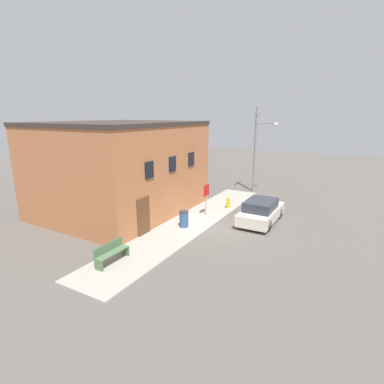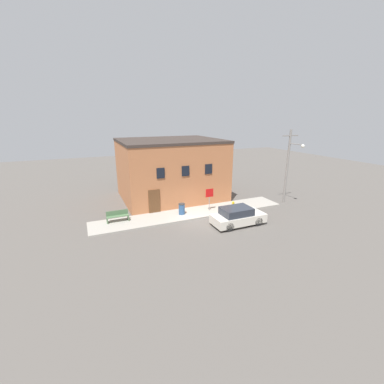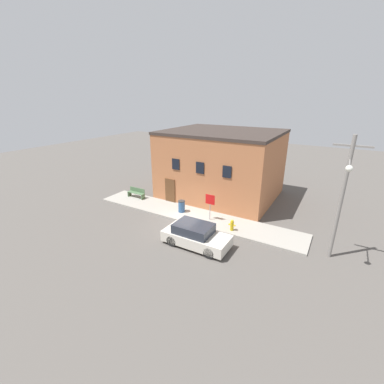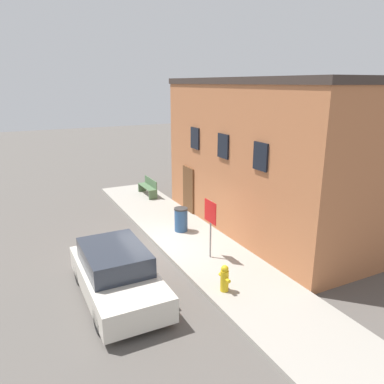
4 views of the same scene
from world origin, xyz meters
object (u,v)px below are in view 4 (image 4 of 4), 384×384
(bench, at_px, (148,187))
(parked_car, at_px, (117,274))
(stop_sign, at_px, (210,218))
(trash_bin, at_px, (181,219))
(fire_hydrant, at_px, (225,278))

(bench, relative_size, parked_car, 0.41)
(stop_sign, bearing_deg, bench, 174.86)
(stop_sign, distance_m, trash_bin, 2.75)
(stop_sign, height_order, trash_bin, stop_sign)
(stop_sign, relative_size, trash_bin, 2.10)
(fire_hydrant, relative_size, stop_sign, 0.40)
(trash_bin, bearing_deg, parked_car, -46.95)
(fire_hydrant, height_order, stop_sign, stop_sign)
(parked_car, bearing_deg, trash_bin, 133.05)
(stop_sign, distance_m, parked_car, 3.60)
(trash_bin, bearing_deg, stop_sign, -2.90)
(bench, bearing_deg, parked_car, -25.66)
(stop_sign, relative_size, bench, 1.17)
(stop_sign, bearing_deg, trash_bin, 177.10)
(stop_sign, bearing_deg, parked_car, -77.86)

